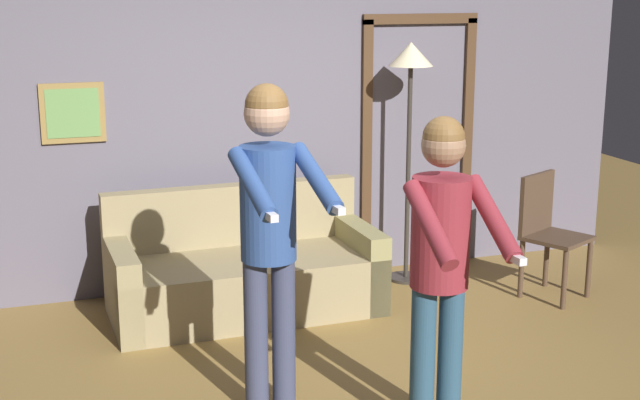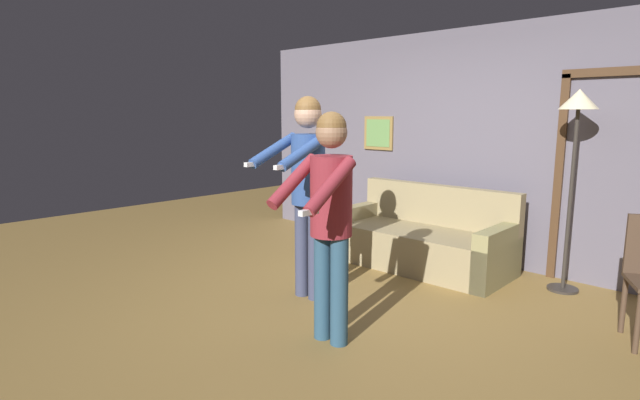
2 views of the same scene
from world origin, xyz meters
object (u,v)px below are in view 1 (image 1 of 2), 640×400
person_standing_right (442,248)px  torchiere_lamp (410,83)px  dining_chair_distant (547,228)px  couch (244,274)px  person_standing_left (269,216)px

person_standing_right → torchiere_lamp: bearing=69.6°
person_standing_right → dining_chair_distant: bearing=44.2°
couch → person_standing_right: bearing=-75.8°
person_standing_right → dining_chair_distant: size_ratio=1.81×
person_standing_left → person_standing_right: size_ratio=1.08×
torchiere_lamp → person_standing_left: (-1.63, -1.83, -0.46)m
couch → dining_chair_distant: dining_chair_distant is taller
torchiere_lamp → person_standing_left: size_ratio=1.04×
torchiere_lamp → dining_chair_distant: 1.50m
person_standing_right → dining_chair_distant: 2.45m
torchiere_lamp → person_standing_right: bearing=-110.4°
torchiere_lamp → dining_chair_distant: size_ratio=2.02×
couch → torchiere_lamp: (1.40, 0.27, 1.30)m
couch → dining_chair_distant: (2.25, -0.40, 0.25)m
couch → person_standing_left: 1.78m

